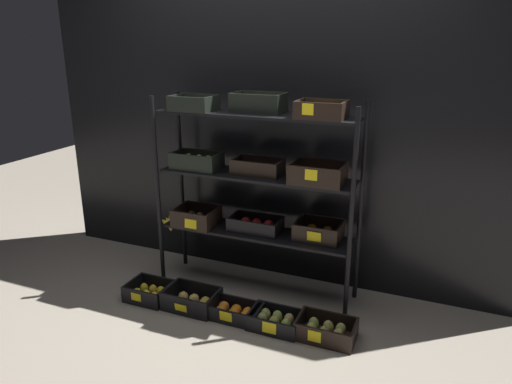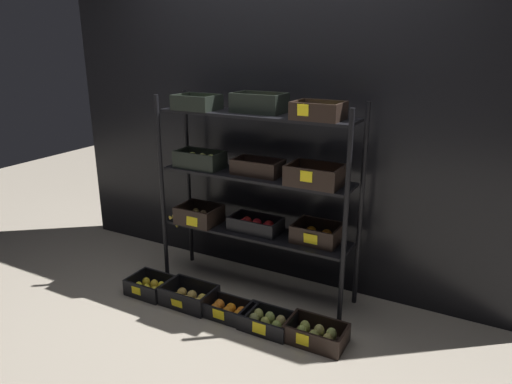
{
  "view_description": "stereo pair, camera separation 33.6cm",
  "coord_description": "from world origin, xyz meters",
  "px_view_note": "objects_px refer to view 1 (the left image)",
  "views": [
    {
      "loc": [
        1.22,
        -2.96,
        1.82
      ],
      "look_at": [
        0.0,
        0.0,
        0.78
      ],
      "focal_mm": 33.02,
      "sensor_mm": 36.0,
      "label": 1
    },
    {
      "loc": [
        1.53,
        -2.81,
        1.82
      ],
      "look_at": [
        0.0,
        0.0,
        0.78
      ],
      "focal_mm": 33.02,
      "sensor_mm": 36.0,
      "label": 2
    }
  ],
  "objects_px": {
    "crate_ground_lemon": "(149,292)",
    "crate_ground_rightmost_pear": "(326,330)",
    "crate_ground_apple_gold": "(192,301)",
    "crate_ground_orange": "(234,312)",
    "display_rack": "(255,175)",
    "crate_ground_pear": "(275,321)"
  },
  "relations": [
    {
      "from": "crate_ground_apple_gold",
      "to": "crate_ground_pear",
      "type": "relative_size",
      "value": 1.09
    },
    {
      "from": "crate_ground_lemon",
      "to": "crate_ground_rightmost_pear",
      "type": "relative_size",
      "value": 0.83
    },
    {
      "from": "crate_ground_pear",
      "to": "crate_ground_apple_gold",
      "type": "bearing_deg",
      "value": 179.64
    },
    {
      "from": "crate_ground_orange",
      "to": "crate_ground_rightmost_pear",
      "type": "height_order",
      "value": "crate_ground_rightmost_pear"
    },
    {
      "from": "display_rack",
      "to": "crate_ground_orange",
      "type": "distance_m",
      "value": 0.96
    },
    {
      "from": "crate_ground_apple_gold",
      "to": "crate_ground_orange",
      "type": "height_order",
      "value": "crate_ground_apple_gold"
    },
    {
      "from": "crate_ground_apple_gold",
      "to": "crate_ground_orange",
      "type": "xyz_separation_m",
      "value": [
        0.34,
        -0.0,
        -0.01
      ]
    },
    {
      "from": "crate_ground_lemon",
      "to": "crate_ground_apple_gold",
      "type": "xyz_separation_m",
      "value": [
        0.35,
        0.01,
        0.0
      ]
    },
    {
      "from": "display_rack",
      "to": "crate_ground_apple_gold",
      "type": "relative_size",
      "value": 4.24
    },
    {
      "from": "crate_ground_pear",
      "to": "crate_ground_rightmost_pear",
      "type": "height_order",
      "value": "crate_ground_rightmost_pear"
    },
    {
      "from": "crate_ground_lemon",
      "to": "crate_ground_rightmost_pear",
      "type": "xyz_separation_m",
      "value": [
        1.32,
        0.03,
        0.0
      ]
    },
    {
      "from": "crate_ground_apple_gold",
      "to": "crate_ground_pear",
      "type": "height_order",
      "value": "crate_ground_apple_gold"
    },
    {
      "from": "crate_ground_apple_gold",
      "to": "crate_ground_pear",
      "type": "xyz_separation_m",
      "value": [
        0.63,
        -0.0,
        -0.0
      ]
    },
    {
      "from": "crate_ground_lemon",
      "to": "crate_ground_apple_gold",
      "type": "bearing_deg",
      "value": 2.16
    },
    {
      "from": "crate_ground_pear",
      "to": "crate_ground_rightmost_pear",
      "type": "relative_size",
      "value": 0.92
    },
    {
      "from": "crate_ground_pear",
      "to": "display_rack",
      "type": "bearing_deg",
      "value": 127.42
    },
    {
      "from": "crate_ground_orange",
      "to": "crate_ground_rightmost_pear",
      "type": "xyz_separation_m",
      "value": [
        0.63,
        0.02,
        0.01
      ]
    },
    {
      "from": "crate_ground_orange",
      "to": "crate_ground_rightmost_pear",
      "type": "relative_size",
      "value": 1.01
    },
    {
      "from": "display_rack",
      "to": "crate_ground_pear",
      "type": "bearing_deg",
      "value": -52.58
    },
    {
      "from": "crate_ground_lemon",
      "to": "crate_ground_orange",
      "type": "xyz_separation_m",
      "value": [
        0.69,
        0.01,
        -0.0
      ]
    },
    {
      "from": "crate_ground_apple_gold",
      "to": "crate_ground_rightmost_pear",
      "type": "relative_size",
      "value": 1.0
    },
    {
      "from": "crate_ground_apple_gold",
      "to": "display_rack",
      "type": "bearing_deg",
      "value": 53.07
    }
  ]
}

